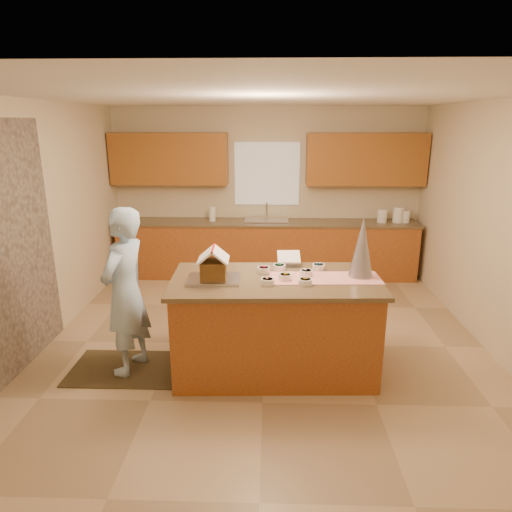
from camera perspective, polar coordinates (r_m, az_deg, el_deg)
name	(u,v)px	position (r m, az deg, el deg)	size (l,w,h in m)	color
floor	(264,344)	(5.31, 1.03, -11.04)	(5.50, 5.50, 0.00)	tan
ceiling	(266,96)	(4.72, 1.21, 19.48)	(5.50, 5.50, 0.00)	silver
wall_back	(267,192)	(7.54, 1.38, 8.05)	(5.50, 5.50, 0.00)	beige
wall_front	(258,359)	(2.25, 0.20, -12.85)	(5.50, 5.50, 0.00)	beige
wall_left	(35,228)	(5.47, -26.13, 3.15)	(5.50, 5.50, 0.00)	beige
wall_right	(502,232)	(5.42, 28.61, 2.71)	(5.50, 5.50, 0.00)	beige
window_curtain	(267,174)	(7.47, 1.39, 10.30)	(1.05, 0.03, 1.00)	white
back_counter_base	(266,250)	(7.44, 1.31, 0.76)	(4.80, 0.60, 0.88)	#A15C21
back_counter_top	(267,223)	(7.33, 1.34, 4.23)	(4.85, 0.63, 0.04)	brown
upper_cabinet_left	(170,159)	(7.48, -10.84, 11.94)	(1.85, 0.35, 0.80)	#9A5821
upper_cabinet_right	(366,159)	(7.45, 13.66, 11.76)	(1.85, 0.35, 0.80)	#9A5821
sink	(267,223)	(7.33, 1.34, 4.15)	(0.70, 0.45, 0.12)	silver
faucet	(267,211)	(7.47, 1.36, 5.72)	(0.03, 0.03, 0.28)	silver
island_base	(275,327)	(4.61, 2.36, -8.92)	(1.94, 0.97, 0.95)	#A15C21
island_top	(275,281)	(4.42, 2.43, -3.11)	(2.03, 1.06, 0.04)	brown
table_runner	(325,278)	(4.47, 8.67, -2.76)	(1.08, 0.39, 0.01)	red
baking_tray	(214,279)	(4.37, -5.33, -2.92)	(0.50, 0.37, 0.03)	silver
cookbook	(289,257)	(4.79, 4.15, -0.12)	(0.24, 0.02, 0.19)	white
tinsel_tree	(362,248)	(4.50, 13.21, 1.05)	(0.24, 0.24, 0.59)	silver
rug	(127,368)	(5.01, -15.91, -13.45)	(1.14, 0.75, 0.01)	black
boy	(125,292)	(4.64, -16.13, -4.36)	(0.61, 0.40, 1.68)	#ADD1F5
canister_a	(382,216)	(7.52, 15.62, 4.91)	(0.15, 0.15, 0.21)	white
canister_b	(398,215)	(7.58, 17.49, 4.99)	(0.17, 0.17, 0.25)	white
canister_c	(406,216)	(7.62, 18.34, 4.75)	(0.13, 0.13, 0.19)	white
paper_towel	(212,214)	(7.36, -5.53, 5.27)	(0.10, 0.10, 0.23)	white
gingerbread_house	(214,267)	(4.33, -5.37, -1.34)	(0.31, 0.31, 0.30)	brown
candy_bowls	(289,274)	(4.47, 4.24, -2.24)	(0.69, 0.60, 0.06)	gold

